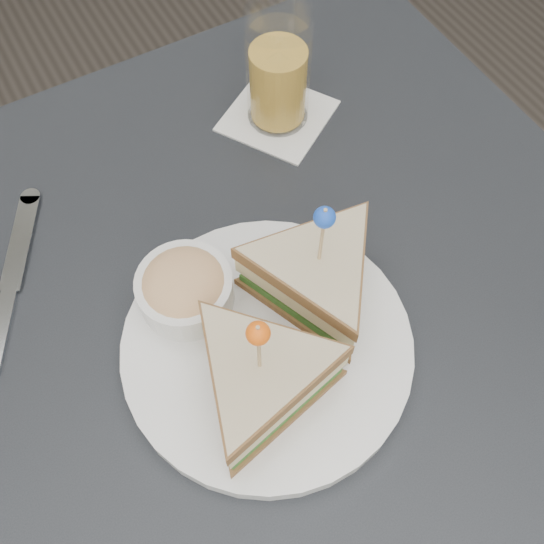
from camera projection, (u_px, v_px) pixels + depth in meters
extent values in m
plane|color=#3F3833|center=(270.00, 467.00, 1.26)|extent=(3.50, 3.50, 0.00)
cube|color=black|center=(268.00, 315.00, 0.62)|extent=(0.80, 0.80, 0.03)
cylinder|color=black|center=(338.00, 176.00, 1.18)|extent=(0.04, 0.04, 0.72)
cylinder|color=white|center=(267.00, 348.00, 0.57)|extent=(0.34, 0.34, 0.02)
cylinder|color=white|center=(267.00, 343.00, 0.57)|extent=(0.34, 0.34, 0.01)
cylinder|color=#D5B17A|center=(259.00, 351.00, 0.46)|extent=(0.00, 0.00, 0.09)
sphere|color=#FD5F10|center=(258.00, 333.00, 0.43)|extent=(0.02, 0.02, 0.02)
cylinder|color=#D5B17A|center=(322.00, 240.00, 0.50)|extent=(0.00, 0.00, 0.09)
sphere|color=blue|center=(325.00, 217.00, 0.48)|extent=(0.02, 0.02, 0.02)
cylinder|color=white|center=(186.00, 291.00, 0.57)|extent=(0.11, 0.11, 0.04)
ellipsoid|color=#E0B772|center=(184.00, 284.00, 0.56)|extent=(0.10, 0.10, 0.04)
cube|color=#B8BEC4|center=(2.00, 327.00, 0.59)|extent=(0.06, 0.09, 0.01)
cube|color=#B8BEC4|center=(20.00, 242.00, 0.64)|extent=(0.08, 0.11, 0.00)
cylinder|color=#B8BEC4|center=(30.00, 197.00, 0.67)|extent=(0.03, 0.03, 0.00)
cube|color=white|center=(278.00, 116.00, 0.73)|extent=(0.16, 0.16, 0.00)
cylinder|color=gold|center=(278.00, 84.00, 0.69)|extent=(0.09, 0.09, 0.09)
cylinder|color=white|center=(278.00, 68.00, 0.67)|extent=(0.10, 0.10, 0.14)
cube|color=white|center=(276.00, 47.00, 0.66)|extent=(0.02, 0.02, 0.02)
cube|color=white|center=(278.00, 66.00, 0.65)|extent=(0.02, 0.02, 0.02)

